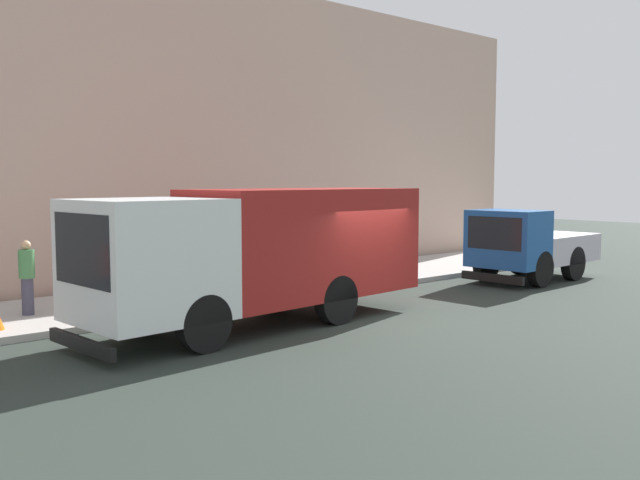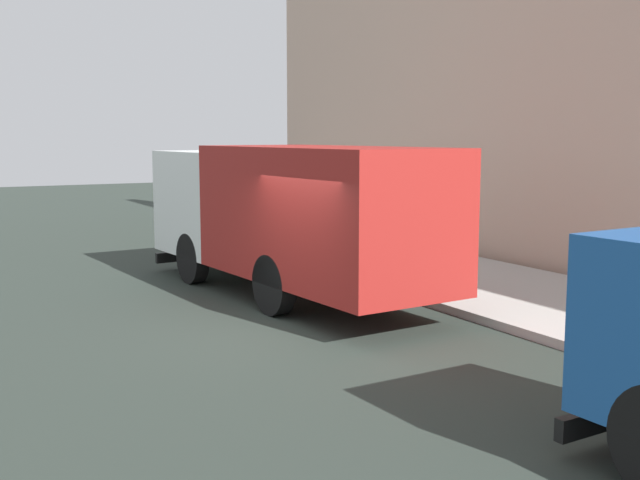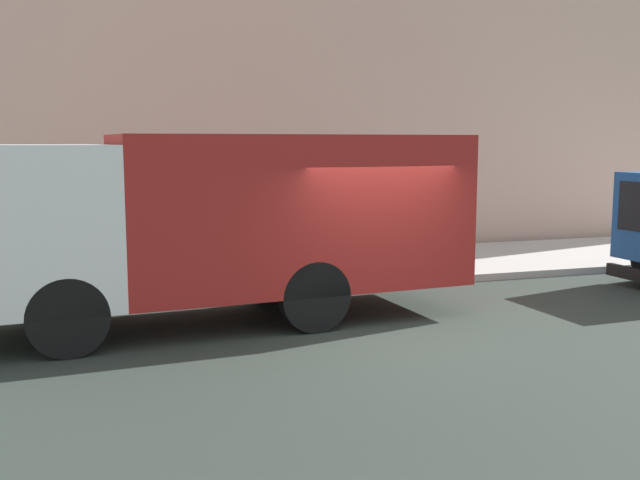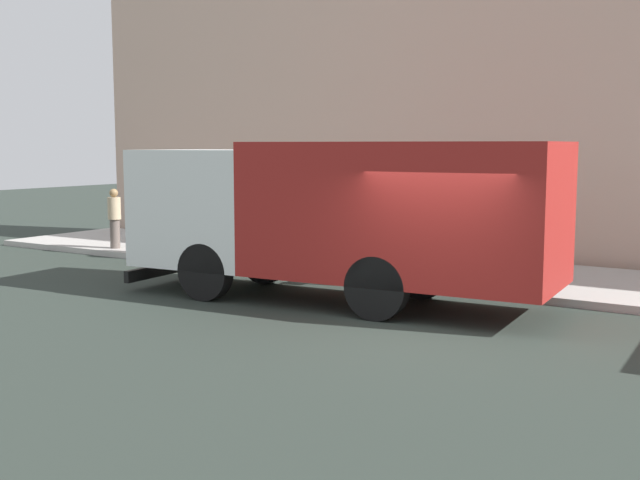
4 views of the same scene
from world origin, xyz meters
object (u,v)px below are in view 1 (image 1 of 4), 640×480
object	(u,v)px
small_flatbed_truck	(528,246)
street_sign_post	(264,236)
large_utility_truck	(261,248)
pedestrian_walking	(27,276)

from	to	relation	value
small_flatbed_truck	street_sign_post	world-z (taller)	street_sign_post
large_utility_truck	street_sign_post	bearing A→B (deg)	-42.09
street_sign_post	large_utility_truck	bearing A→B (deg)	142.12
large_utility_truck	small_flatbed_truck	size ratio (longest dim) A/B	1.69
street_sign_post	small_flatbed_truck	bearing A→B (deg)	-103.78
pedestrian_walking	street_sign_post	size ratio (longest dim) A/B	0.62
large_utility_truck	pedestrian_walking	world-z (taller)	large_utility_truck
large_utility_truck	street_sign_post	size ratio (longest dim) A/B	3.09
large_utility_truck	street_sign_post	distance (m)	2.63
large_utility_truck	small_flatbed_truck	world-z (taller)	large_utility_truck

